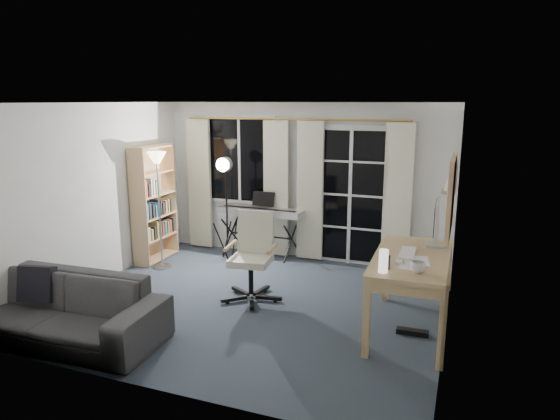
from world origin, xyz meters
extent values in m
cube|color=#323C49|center=(0.00, 0.00, -0.01)|extent=(4.50, 4.00, 0.02)
cube|color=white|center=(-1.05, 1.98, 1.50)|extent=(1.20, 0.06, 1.40)
cube|color=black|center=(-1.05, 1.95, 1.50)|extent=(1.10, 0.02, 1.30)
cube|color=white|center=(-1.05, 1.94, 1.50)|extent=(0.04, 0.03, 1.30)
cube|color=white|center=(0.75, 1.98, 1.02)|extent=(1.32, 0.06, 2.11)
cube|color=black|center=(0.45, 1.95, 1.02)|extent=(0.55, 0.02, 1.95)
cube|color=black|center=(1.05, 1.95, 1.02)|extent=(0.55, 0.02, 1.95)
cube|color=white|center=(0.75, 1.94, 1.02)|extent=(0.05, 0.04, 2.05)
cube|color=white|center=(0.75, 1.94, 0.55)|extent=(1.15, 0.03, 0.03)
cube|color=white|center=(0.75, 1.94, 1.05)|extent=(1.15, 0.03, 0.03)
cube|color=white|center=(0.75, 1.94, 1.55)|extent=(1.15, 0.03, 0.03)
cylinder|color=gold|center=(-0.15, 1.90, 2.15)|extent=(3.50, 0.03, 0.03)
cube|color=beige|center=(-1.75, 1.88, 1.08)|extent=(0.40, 0.07, 2.10)
cube|color=beige|center=(-0.40, 1.88, 1.08)|extent=(0.40, 0.07, 2.10)
cube|color=beige|center=(0.15, 1.88, 1.08)|extent=(0.40, 0.07, 2.10)
cube|color=beige|center=(1.45, 1.88, 1.08)|extent=(0.40, 0.07, 2.10)
cube|color=tan|center=(-2.09, 0.67, 0.89)|extent=(0.28, 0.03, 1.77)
cube|color=tan|center=(-2.09, 1.47, 0.89)|extent=(0.28, 0.03, 1.77)
cube|color=tan|center=(-2.22, 1.07, 0.89)|extent=(0.03, 0.80, 1.77)
cube|color=tan|center=(-2.09, 1.07, 0.03)|extent=(0.29, 0.80, 0.02)
cube|color=tan|center=(-2.09, 1.07, 0.35)|extent=(0.29, 0.80, 0.02)
cube|color=tan|center=(-2.09, 1.07, 0.69)|extent=(0.29, 0.80, 0.02)
cube|color=tan|center=(-2.09, 1.07, 1.03)|extent=(0.29, 0.80, 0.02)
cube|color=tan|center=(-2.09, 1.07, 1.36)|extent=(0.29, 0.80, 0.02)
cube|color=tan|center=(-2.09, 1.07, 1.74)|extent=(0.29, 0.80, 0.02)
cube|color=silver|center=(-2.07, 0.74, 0.48)|extent=(0.20, 0.05, 0.23)
cube|color=#B6A94C|center=(-2.07, 0.83, 0.46)|extent=(0.20, 0.04, 0.18)
cube|color=#2C2C2C|center=(-2.07, 0.90, 0.47)|extent=(0.20, 0.03, 0.20)
cube|color=#B6A94C|center=(-2.07, 0.97, 0.50)|extent=(0.20, 0.03, 0.26)
cube|color=silver|center=(-2.07, 1.04, 0.47)|extent=(0.20, 0.05, 0.21)
cube|color=#BC5235|center=(-2.07, 1.12, 0.47)|extent=(0.20, 0.03, 0.21)
cube|color=teal|center=(-2.07, 1.19, 0.47)|extent=(0.20, 0.04, 0.22)
cube|color=#B6A94C|center=(-2.07, 1.27, 0.47)|extent=(0.20, 0.03, 0.20)
cube|color=#BC5235|center=(-2.07, 1.33, 0.47)|extent=(0.20, 0.05, 0.21)
cube|color=#2C2C2C|center=(-2.08, 1.41, 0.48)|extent=(0.20, 0.03, 0.23)
cube|color=teal|center=(-2.07, 0.74, 0.82)|extent=(0.20, 0.03, 0.24)
cube|color=#2C2C2C|center=(-2.07, 0.81, 0.82)|extent=(0.20, 0.05, 0.24)
cube|color=#2C2C2C|center=(-2.07, 0.90, 0.80)|extent=(0.20, 0.03, 0.20)
cube|color=teal|center=(-2.07, 0.96, 0.80)|extent=(0.20, 0.03, 0.19)
cube|color=teal|center=(-2.07, 1.03, 0.81)|extent=(0.20, 0.03, 0.21)
cube|color=#2C2C2C|center=(-2.07, 1.09, 0.82)|extent=(0.20, 0.03, 0.24)
cube|color=#2C2C2C|center=(-2.07, 1.16, 0.80)|extent=(0.20, 0.04, 0.19)
cube|color=#E49055|center=(-2.07, 1.23, 0.81)|extent=(0.20, 0.04, 0.21)
cube|color=#B6A94C|center=(-2.07, 1.31, 0.81)|extent=(0.20, 0.03, 0.22)
cube|color=#2C2C2C|center=(-2.08, 1.37, 0.81)|extent=(0.20, 0.03, 0.21)
cube|color=#BC5235|center=(-2.07, 0.74, 1.16)|extent=(0.20, 0.03, 0.25)
cube|color=#2C2C2C|center=(-2.07, 0.81, 1.13)|extent=(0.20, 0.03, 0.19)
cube|color=silver|center=(-2.07, 0.87, 1.17)|extent=(0.20, 0.03, 0.27)
cube|color=silver|center=(-2.07, 0.94, 1.16)|extent=(0.20, 0.03, 0.24)
cube|color=#B6A94C|center=(-2.07, 1.00, 1.14)|extent=(0.20, 0.03, 0.20)
cube|color=teal|center=(-2.07, 1.07, 1.14)|extent=(0.20, 0.04, 0.20)
cylinder|color=#B2B2B7|center=(-1.78, 0.75, 0.01)|extent=(0.27, 0.27, 0.03)
cylinder|color=#B2B2B7|center=(-1.78, 0.75, 0.82)|extent=(0.03, 0.03, 1.59)
cone|color=#FFE5B2|center=(-1.78, 0.75, 1.63)|extent=(0.29, 0.29, 0.16)
cylinder|color=black|center=(-1.10, 1.72, 0.36)|extent=(0.05, 0.65, 0.59)
cylinder|color=black|center=(-1.10, 1.72, 0.36)|extent=(0.05, 0.65, 0.59)
cylinder|color=black|center=(-0.07, 1.68, 0.36)|extent=(0.05, 0.65, 0.59)
cylinder|color=black|center=(-0.07, 1.68, 0.36)|extent=(0.05, 0.65, 0.59)
cylinder|color=black|center=(-0.59, 1.70, 0.36)|extent=(1.03, 0.06, 0.02)
cube|color=silver|center=(-0.59, 1.70, 0.75)|extent=(1.35, 0.38, 0.09)
cube|color=white|center=(-0.59, 1.62, 0.79)|extent=(1.24, 0.18, 0.02)
cube|color=black|center=(-0.59, 1.66, 0.80)|extent=(1.20, 0.12, 0.01)
cube|color=black|center=(-0.59, 1.80, 0.93)|extent=(0.36, 0.09, 0.22)
cylinder|color=black|center=(-0.90, 1.39, 0.30)|extent=(0.03, 0.26, 0.66)
cylinder|color=black|center=(-1.07, 1.47, 0.30)|extent=(0.23, 0.13, 0.66)
cylinder|color=black|center=(-1.06, 1.29, 0.30)|extent=(0.22, 0.15, 0.66)
cylinder|color=black|center=(-1.01, 1.38, 0.94)|extent=(0.03, 0.03, 1.14)
cylinder|color=silver|center=(-1.01, 1.33, 1.50)|extent=(0.22, 0.13, 0.22)
cylinder|color=white|center=(-1.00, 1.26, 1.50)|extent=(0.19, 0.03, 0.19)
cube|color=black|center=(0.18, 0.12, 0.05)|extent=(0.33, 0.09, 0.04)
cylinder|color=black|center=(0.26, 0.13, 0.03)|extent=(0.06, 0.06, 0.05)
cube|color=black|center=(0.00, 0.32, 0.05)|extent=(0.11, 0.33, 0.04)
cylinder|color=black|center=(0.01, 0.40, 0.03)|extent=(0.06, 0.06, 0.05)
cube|color=black|center=(-0.24, 0.21, 0.05)|extent=(0.31, 0.20, 0.04)
cylinder|color=black|center=(-0.32, 0.25, 0.03)|extent=(0.06, 0.06, 0.05)
cube|color=black|center=(-0.21, -0.06, 0.05)|extent=(0.28, 0.26, 0.04)
cylinder|color=black|center=(-0.27, -0.11, 0.03)|extent=(0.06, 0.06, 0.05)
cube|color=black|center=(0.05, -0.11, 0.05)|extent=(0.19, 0.32, 0.04)
cylinder|color=black|center=(0.08, -0.18, 0.03)|extent=(0.06, 0.06, 0.05)
cylinder|color=black|center=(-0.05, 0.10, 0.29)|extent=(0.07, 0.07, 0.41)
cube|color=beige|center=(-0.05, 0.10, 0.51)|extent=(0.53, 0.53, 0.08)
cube|color=beige|center=(-0.07, 0.32, 0.82)|extent=(0.46, 0.18, 0.54)
cube|color=black|center=(-0.08, 0.36, 0.84)|extent=(0.44, 0.16, 0.50)
cylinder|color=tan|center=(-0.31, 0.08, 0.68)|extent=(0.10, 0.41, 0.05)
cylinder|color=tan|center=(0.22, 0.15, 0.68)|extent=(0.10, 0.41, 0.05)
cube|color=tan|center=(1.88, -0.07, 0.81)|extent=(0.82, 1.57, 0.04)
cube|color=tan|center=(1.88, -0.07, 0.73)|extent=(0.77, 1.53, 0.11)
cube|color=tan|center=(1.56, -0.81, 0.39)|extent=(0.07, 0.07, 0.79)
cube|color=tan|center=(2.24, -0.79, 0.39)|extent=(0.07, 0.07, 0.79)
cube|color=tan|center=(1.52, 0.66, 0.39)|extent=(0.07, 0.07, 0.79)
cube|color=tan|center=(2.20, 0.68, 0.39)|extent=(0.07, 0.07, 0.79)
cube|color=silver|center=(2.08, 0.38, 0.84)|extent=(0.20, 0.14, 0.02)
cube|color=silver|center=(2.08, 0.38, 0.99)|extent=(0.05, 0.03, 0.24)
cube|color=silver|center=(2.08, 0.38, 1.16)|extent=(0.05, 0.60, 0.38)
cube|color=black|center=(2.06, 0.38, 1.16)|extent=(0.03, 0.55, 0.33)
cube|color=white|center=(1.82, 0.00, 0.84)|extent=(0.17, 0.47, 0.02)
cube|color=white|center=(1.77, -0.34, 0.84)|extent=(0.07, 0.11, 0.02)
cube|color=white|center=(1.94, -0.22, 0.84)|extent=(0.30, 0.37, 0.01)
cube|color=white|center=(1.91, -0.44, 0.83)|extent=(0.24, 0.18, 0.00)
cube|color=black|center=(1.69, -0.56, 0.90)|extent=(0.06, 0.05, 0.13)
cylinder|color=white|center=(1.67, -0.67, 0.94)|extent=(0.09, 0.09, 0.22)
cube|color=black|center=(1.94, -0.16, 0.03)|extent=(0.34, 0.10, 0.06)
imported|color=silver|center=(1.98, -0.57, 0.90)|extent=(0.14, 0.11, 0.14)
cube|color=tan|center=(2.23, -0.35, 1.55)|extent=(0.04, 0.94, 0.74)
cube|color=white|center=(2.21, -0.35, 1.55)|extent=(0.01, 0.84, 0.64)
cube|color=tan|center=(2.23, 0.55, 1.60)|extent=(0.03, 0.42, 0.32)
cube|color=#48914F|center=(2.21, 0.55, 1.60)|extent=(0.00, 0.36, 0.26)
cube|color=tan|center=(2.16, 1.05, 1.35)|extent=(0.16, 0.30, 0.02)
cone|color=beige|center=(2.16, 1.05, 1.44)|extent=(0.12, 0.12, 0.15)
imported|color=#29292B|center=(-1.51, -1.55, 0.44)|extent=(2.28, 0.76, 0.88)
cube|color=black|center=(-1.84, -1.46, 0.52)|extent=(0.41, 0.28, 0.40)
camera|label=1|loc=(2.34, -5.22, 2.43)|focal=32.00mm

